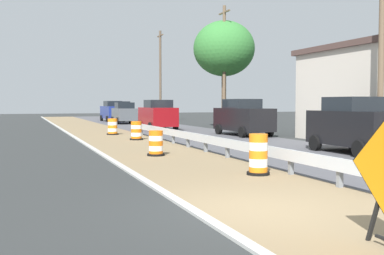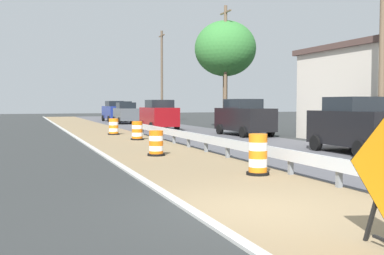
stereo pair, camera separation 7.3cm
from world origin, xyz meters
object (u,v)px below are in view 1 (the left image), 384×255
Objects in this scene: car_lead_near_lane at (112,111)px; utility_pole_far at (160,75)px; traffic_barrel_close at (156,144)px; car_trailing_near_lane at (356,125)px; car_distant_a at (123,110)px; utility_pole_near at (382,43)px; traffic_barrel_far at (113,127)px; traffic_barrel_nearest at (258,156)px; car_lead_far_lane at (124,113)px; car_mid_far_lane at (243,117)px; utility_pole_mid at (224,66)px; traffic_barrel_mid at (136,132)px; car_trailing_far_lane at (158,115)px.

utility_pole_far is (4.27, -3.60, 3.74)m from car_lead_near_lane.
car_trailing_near_lane is (7.70, -1.92, 0.69)m from traffic_barrel_close.
car_lead_near_lane is 6.73m from utility_pole_far.
utility_pole_near is at bearing 0.28° from car_distant_a.
traffic_barrel_nearest is at bearing -87.57° from traffic_barrel_far.
car_lead_far_lane reaches higher than traffic_barrel_nearest.
traffic_barrel_far is 0.22× the size of car_mid_far_lane.
utility_pole_far is at bearing 93.61° from utility_pole_mid.
car_lead_far_lane is (0.07, -5.50, -0.08)m from car_lead_near_lane.
traffic_barrel_nearest is 1.20× the size of traffic_barrel_close.
car_trailing_near_lane is at bearing -172.72° from car_lead_far_lane.
car_lead_near_lane is at bearing 81.94° from traffic_barrel_close.
car_lead_far_lane reaches higher than traffic_barrel_far.
utility_pole_far is (8.19, 16.73, 4.38)m from traffic_barrel_far.
utility_pole_mid is (5.07, -11.82, 3.78)m from car_lead_far_lane.
traffic_barrel_nearest is 35.10m from utility_pole_far.
traffic_barrel_mid is 0.24× the size of car_trailing_near_lane.
car_lead_far_lane reaches higher than traffic_barrel_close.
car_mid_far_lane is (6.60, 13.82, 0.59)m from traffic_barrel_nearest.
utility_pole_mid reaches higher than car_trailing_far_lane.
car_lead_far_lane is at bearing -12.98° from car_distant_a.
utility_pole_far is at bearing 4.84° from car_distant_a.
car_trailing_far_lane is (0.05, -11.09, 0.09)m from car_lead_far_lane.
traffic_barrel_close is at bearing -107.16° from utility_pole_far.
car_distant_a is at bearing 91.74° from utility_pole_near.
car_trailing_near_lane reaches higher than car_lead_far_lane.
traffic_barrel_close is 27.12m from car_lead_far_lane.
traffic_barrel_close is 0.11× the size of utility_pole_near.
car_distant_a is (2.81, 25.12, -0.02)m from car_trailing_far_lane.
utility_pole_near is at bearing -175.07° from car_lead_near_lane.
utility_pole_far is at bearing 72.84° from traffic_barrel_close.
car_mid_far_lane reaches higher than traffic_barrel_far.
utility_pole_mid reaches higher than car_lead_far_lane.
car_lead_near_lane is at bearing 106.53° from utility_pole_mid.
utility_pole_far reaches higher than traffic_barrel_far.
utility_pole_far is at bearing -64.58° from car_lead_far_lane.
car_trailing_near_lane reaches higher than traffic_barrel_nearest.
traffic_barrel_mid is at bearing -12.37° from car_distant_a.
utility_pole_near is at bearing -170.59° from car_lead_far_lane.
car_lead_far_lane is (-3.06, 28.64, -0.10)m from car_trailing_near_lane.
car_lead_near_lane is (3.18, 37.63, 0.57)m from traffic_barrel_nearest.
traffic_barrel_close is 30.27m from utility_pole_far.
car_lead_near_lane is 1.11× the size of car_trailing_near_lane.
traffic_barrel_far is 29.67m from car_distant_a.
traffic_barrel_nearest is at bearing -102.36° from utility_pole_far.
car_mid_far_lane is (3.35, -18.31, 0.10)m from car_lead_far_lane.
utility_pole_mid is (1.72, 6.50, 3.68)m from car_mid_far_lane.
car_distant_a is 0.50× the size of utility_pole_near.
car_trailing_far_lane is at bearing 178.32° from car_lead_near_lane.
utility_pole_far is (0.04, 30.65, 0.45)m from utility_pole_near.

